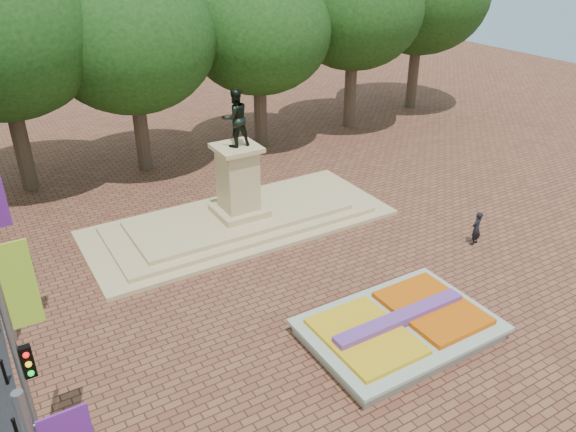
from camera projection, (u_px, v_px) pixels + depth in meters
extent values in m
plane|color=brown|center=(340.00, 315.00, 20.14)|extent=(90.00, 90.00, 0.00)
cube|color=gray|center=(399.00, 331.00, 18.97)|extent=(6.00, 4.00, 0.45)
cube|color=#A9B4A3|center=(399.00, 325.00, 18.84)|extent=(6.30, 4.30, 0.12)
cube|color=#CC560B|center=(432.00, 308.00, 19.45)|extent=(2.60, 3.40, 0.22)
cube|color=gold|center=(365.00, 336.00, 18.13)|extent=(2.60, 3.40, 0.18)
cube|color=#65328A|center=(400.00, 320.00, 18.74)|extent=(5.20, 0.55, 0.38)
cube|color=tan|center=(240.00, 223.00, 26.19)|extent=(14.00, 6.00, 0.20)
cube|color=tan|center=(240.00, 219.00, 26.10)|extent=(12.00, 5.00, 0.20)
cube|color=tan|center=(240.00, 215.00, 26.01)|extent=(10.00, 4.00, 0.20)
cube|color=tan|center=(239.00, 210.00, 25.89)|extent=(2.20, 2.20, 0.30)
cube|color=tan|center=(238.00, 179.00, 25.18)|extent=(1.50, 1.50, 2.80)
cube|color=tan|center=(237.00, 148.00, 24.49)|extent=(1.90, 1.90, 0.20)
imported|color=black|center=(235.00, 118.00, 23.87)|extent=(1.22, 0.95, 2.50)
cylinder|color=#39281F|center=(15.00, 150.00, 29.28)|extent=(0.80, 0.80, 4.00)
cylinder|color=#39281F|center=(146.00, 128.00, 32.48)|extent=(0.80, 0.80, 4.00)
ellipsoid|color=black|center=(136.00, 45.00, 30.32)|extent=(8.80, 8.80, 7.48)
cylinder|color=#39281F|center=(253.00, 110.00, 35.68)|extent=(0.80, 0.80, 4.00)
ellipsoid|color=black|center=(251.00, 34.00, 33.52)|extent=(8.80, 8.80, 7.48)
cylinder|color=#39281F|center=(342.00, 95.00, 38.87)|extent=(0.80, 0.80, 4.00)
ellipsoid|color=black|center=(345.00, 24.00, 36.72)|extent=(8.80, 8.80, 7.48)
cylinder|color=#39281F|center=(418.00, 82.00, 42.07)|extent=(0.80, 0.80, 4.00)
ellipsoid|color=black|center=(425.00, 17.00, 39.91)|extent=(8.80, 8.80, 7.48)
cylinder|color=slate|center=(16.00, 355.00, 13.11)|extent=(0.16, 0.16, 7.00)
cube|color=#A6CC28|center=(20.00, 285.00, 12.49)|extent=(0.70, 0.04, 2.20)
cube|color=black|center=(28.00, 362.00, 13.34)|extent=(0.28, 0.18, 0.90)
sphere|color=black|center=(13.00, 420.00, 14.68)|extent=(0.12, 0.12, 0.12)
cylinder|color=black|center=(4.00, 373.00, 16.88)|extent=(0.10, 0.10, 0.90)
sphere|color=black|center=(1.00, 361.00, 16.66)|extent=(0.12, 0.12, 0.12)
imported|color=black|center=(476.00, 228.00, 24.28)|extent=(0.64, 0.50, 1.56)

